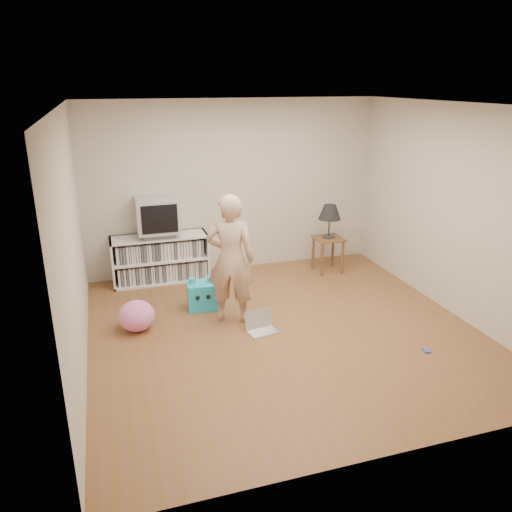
{
  "coord_description": "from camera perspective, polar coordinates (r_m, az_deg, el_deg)",
  "views": [
    {
      "loc": [
        -1.9,
        -5.02,
        2.84
      ],
      "look_at": [
        -0.22,
        0.4,
        0.83
      ],
      "focal_mm": 35.0,
      "sensor_mm": 36.0,
      "label": 1
    }
  ],
  "objects": [
    {
      "name": "person",
      "position": [
        6.0,
        -2.92,
        -0.38
      ],
      "size": [
        0.69,
        0.58,
        1.61
      ],
      "primitive_type": "imported",
      "rotation": [
        0.0,
        0.0,
        2.75
      ],
      "color": "tan",
      "rests_on": "ground"
    },
    {
      "name": "walls",
      "position": [
        5.58,
        3.36,
        3.42
      ],
      "size": [
        4.52,
        4.52,
        2.6
      ],
      "color": "beige",
      "rests_on": "ground"
    },
    {
      "name": "table_lamp",
      "position": [
        7.66,
        8.42,
        4.9
      ],
      "size": [
        0.34,
        0.34,
        0.52
      ],
      "color": "#333333",
      "rests_on": "side_table"
    },
    {
      "name": "media_unit",
      "position": [
        7.52,
        -10.89,
        -0.25
      ],
      "size": [
        1.4,
        0.45,
        0.7
      ],
      "color": "white",
      "rests_on": "ground"
    },
    {
      "name": "ceiling",
      "position": [
        5.37,
        3.65,
        16.86
      ],
      "size": [
        4.5,
        4.5,
        0.01
      ],
      "primitive_type": "cube",
      "color": "white",
      "rests_on": "walls"
    },
    {
      "name": "laptop",
      "position": [
        6.03,
        0.49,
        -7.93
      ],
      "size": [
        0.39,
        0.33,
        0.24
      ],
      "rotation": [
        0.0,
        0.0,
        0.18
      ],
      "color": "silver",
      "rests_on": "ground"
    },
    {
      "name": "plush_pink",
      "position": [
        6.16,
        -13.49,
        -6.67
      ],
      "size": [
        0.52,
        0.52,
        0.37
      ],
      "primitive_type": "ellipsoid",
      "rotation": [
        0.0,
        0.0,
        -0.24
      ],
      "color": "pink",
      "rests_on": "ground"
    },
    {
      "name": "side_table",
      "position": [
        7.8,
        8.23,
        1.16
      ],
      "size": [
        0.42,
        0.42,
        0.55
      ],
      "color": "brown",
      "rests_on": "ground"
    },
    {
      "name": "ground",
      "position": [
        6.07,
        3.12,
        -8.45
      ],
      "size": [
        4.5,
        4.5,
        0.0
      ],
      "primitive_type": "plane",
      "color": "brown",
      "rests_on": "ground"
    },
    {
      "name": "dvd_deck",
      "position": [
        7.38,
        -11.06,
        2.53
      ],
      "size": [
        0.45,
        0.35,
        0.07
      ],
      "primitive_type": "cube",
      "color": "gray",
      "rests_on": "media_unit"
    },
    {
      "name": "crt_tv",
      "position": [
        7.3,
        -11.2,
        4.66
      ],
      "size": [
        0.6,
        0.53,
        0.5
      ],
      "color": "#AAAAB0",
      "rests_on": "dvd_deck"
    },
    {
      "name": "plush_blue",
      "position": [
        6.58,
        -6.21,
        -4.45
      ],
      "size": [
        0.4,
        0.35,
        0.43
      ],
      "rotation": [
        0.0,
        0.0,
        -0.09
      ],
      "color": "#22BAF3",
      "rests_on": "ground"
    },
    {
      "name": "playing_cards",
      "position": [
        5.93,
        18.91,
        -10.19
      ],
      "size": [
        0.08,
        0.1,
        0.02
      ],
      "primitive_type": "cube",
      "rotation": [
        0.0,
        0.0,
        -0.15
      ],
      "color": "#3E4EA7",
      "rests_on": "ground"
    }
  ]
}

